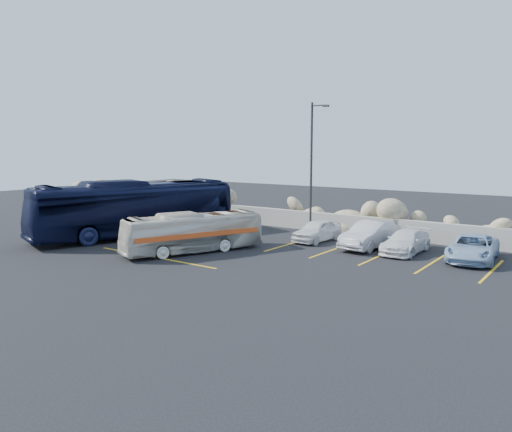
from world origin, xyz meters
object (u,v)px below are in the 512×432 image
Objects in this scene: vintage_bus at (193,232)px; lamppost at (312,166)px; car_d at (473,248)px; tour_coach at (134,209)px; car_b at (370,235)px; car_a at (317,230)px; car_c at (406,242)px.

lamppost is at bearing 91.12° from vintage_bus.
tour_coach is at bearing -169.82° from car_d.
tour_coach is at bearing -153.02° from car_b.
car_a is 0.83× the size of car_d.
car_a is 5.28m from car_c.
car_d is (8.50, -0.06, -0.01)m from car_a.
vintage_bus is 9.48m from car_b.
lamppost is 1.80× the size of car_d.
vintage_bus is 0.60× the size of tour_coach.
tour_coach is 14.02m from car_b.
lamppost is at bearing 51.75° from tour_coach.
vintage_bus is at bearing -132.21° from car_b.
tour_coach is 18.97m from car_d.
car_c is at bearing 57.70° from vintage_bus.
car_b is (4.15, -0.90, -3.58)m from lamppost.
vintage_bus is 7.46m from car_a.
car_b is at bearing 39.11° from tour_coach.
car_b is at bearing 1.82° from car_a.
car_b reaches higher than car_c.
vintage_bus is 1.85× the size of car_c.
car_d is at bearing 6.11° from car_b.
car_a is (0.85, -0.80, -3.67)m from lamppost.
vintage_bus reaches higher than car_b.
car_a is at bearing 174.12° from car_d.
lamppost reaches higher than car_a.
tour_coach reaches higher than car_a.
car_c is 0.90× the size of car_d.
vintage_bus is 1.71× the size of car_b.
car_d is (12.23, 6.38, -0.42)m from vintage_bus.
tour_coach is at bearing -148.56° from car_a.
car_d is at bearing -5.30° from lamppost.
car_b is 0.98× the size of car_d.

